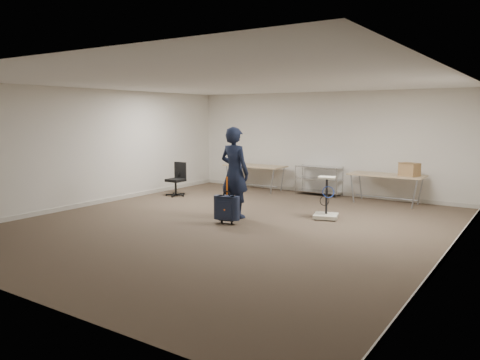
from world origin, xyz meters
The scene contains 10 objects.
ground centered at (0.00, 0.00, 0.00)m, with size 9.00×9.00×0.00m, color #49392C.
room_shell centered at (0.00, 1.38, 0.05)m, with size 8.00×9.00×9.00m.
folding_table_left centered at (-1.90, 3.95, 0.68)m, with size 1.80×0.75×0.73m.
folding_table_right centered at (1.90, 3.95, 0.68)m, with size 1.80×0.75×0.73m.
wire_shelf centered at (0.00, 4.20, 0.44)m, with size 1.22×0.47×0.80m.
person centered at (-0.35, 0.61, 0.97)m, with size 0.70×0.46×1.93m, color black.
suitcase centered at (-0.12, 0.00, 0.33)m, with size 0.39×0.27×0.96m.
office_chair centered at (-3.17, 1.97, 0.27)m, with size 0.55×0.55×0.90m.
equipment_cart centered at (1.35, 1.54, 0.24)m, with size 0.60×0.60×0.90m.
cardboard_box centered at (2.44, 3.94, 0.89)m, with size 0.42×0.31×0.31m, color olive.
Camera 1 is at (5.18, -7.52, 2.17)m, focal length 35.00 mm.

